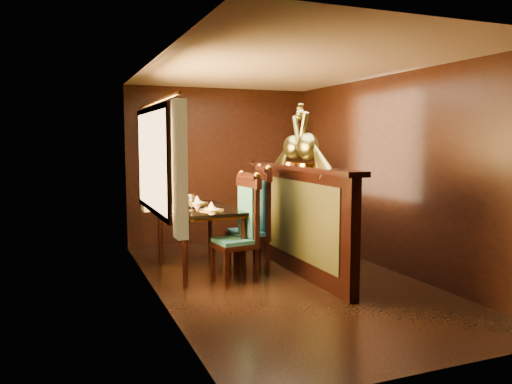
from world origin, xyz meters
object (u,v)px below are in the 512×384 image
Objects in this scene: peacock_left at (308,134)px; peacock_right at (293,137)px; dining_table at (199,213)px; chair_right at (257,216)px; chair_left at (243,224)px.

peacock_left is 0.40m from peacock_right.
chair_right is (0.69, -0.28, -0.04)m from dining_table.
peacock_right is (0.00, 0.40, -0.02)m from peacock_left.
chair_left is at bearing -129.17° from chair_right.
dining_table is 1.88× the size of peacock_left.
peacock_right is at bearing 90.00° from peacock_left.
chair_left is at bearing -57.71° from dining_table.
chair_left is 1.31m from peacock_right.
chair_left is 0.95× the size of chair_right.
dining_table is at bearing 163.52° from peacock_right.
chair_right is 1.11m from peacock_right.
peacock_right is (0.46, -0.06, 1.00)m from chair_right.
dining_table is 1.54m from peacock_right.
chair_left is 0.42m from chair_right.
peacock_right is at bearing -17.97° from dining_table.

